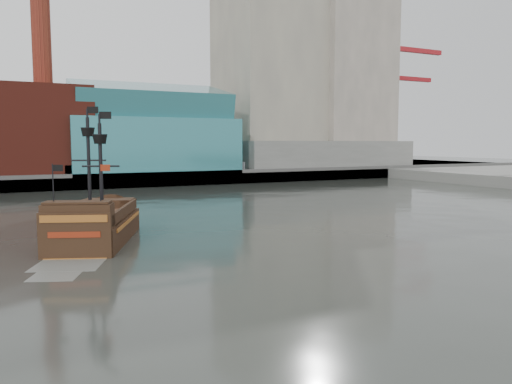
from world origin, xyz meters
TOP-DOWN VIEW (x-y plane):
  - ground at (0.00, 0.00)m, footprint 400.00×400.00m
  - promenade_far at (0.00, 92.00)m, footprint 220.00×60.00m
  - seawall at (0.00, 62.50)m, footprint 220.00×1.00m
  - skyline at (5.21, 84.56)m, footprint 149.00×45.00m
  - crane_a at (78.63, 82.00)m, footprint 22.50×4.00m
  - crane_b at (88.23, 92.00)m, footprint 19.10×4.00m
  - pirate_ship at (-8.25, 17.02)m, footprint 9.69×15.58m

SIDE VIEW (x-z plane):
  - ground at x=0.00m, z-range 0.00..0.00m
  - promenade_far at x=0.00m, z-range 0.00..2.00m
  - pirate_ship at x=-8.25m, z-range -4.60..6.63m
  - seawall at x=0.00m, z-range 0.00..2.60m
  - crane_b at x=88.23m, z-range 2.45..28.70m
  - crane_a at x=78.63m, z-range 2.99..35.24m
  - skyline at x=5.21m, z-range -6.45..55.55m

